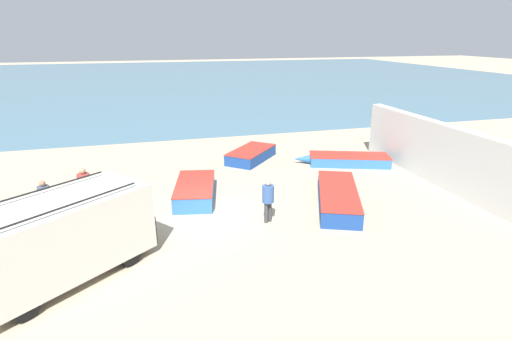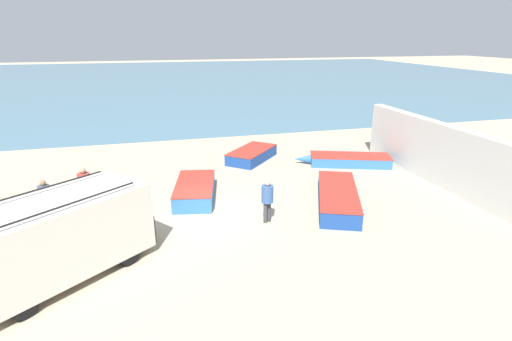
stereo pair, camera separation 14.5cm
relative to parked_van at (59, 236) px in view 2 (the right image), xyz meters
name	(u,v)px [view 2 (the right image)]	position (x,y,z in m)	size (l,w,h in m)	color
ground_plane	(204,216)	(4.39, 3.00, -1.29)	(200.00, 200.00, 0.00)	tan
sea_water	(158,79)	(4.39, 55.00, -1.29)	(120.00, 80.00, 0.01)	#477084
harbor_wall	(437,153)	(15.44, 4.00, 0.11)	(0.50, 10.71, 2.80)	silver
parked_van	(59,236)	(0.00, 0.00, 0.00)	(5.21, 4.70, 2.49)	beige
fishing_rowboat_0	(337,195)	(9.89, 2.80, -0.96)	(3.14, 5.50, 0.67)	navy
fishing_rowboat_1	(195,189)	(4.33, 5.01, -0.95)	(2.18, 4.21, 0.69)	#2D66AD
fishing_rowboat_2	(347,160)	(12.67, 7.34, -1.03)	(5.08, 2.80, 0.54)	#2D66AD
fishing_rowboat_3	(253,154)	(8.05, 9.57, -0.98)	(3.42, 3.65, 0.62)	navy
fisherman_0	(45,196)	(-1.25, 4.13, -0.34)	(0.42, 0.42, 1.59)	navy
fisherman_1	(85,185)	(0.05, 4.68, -0.23)	(0.47, 0.47, 1.78)	navy
fisherman_2	(267,197)	(6.61, 1.87, -0.31)	(0.43, 0.43, 1.65)	#38383D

